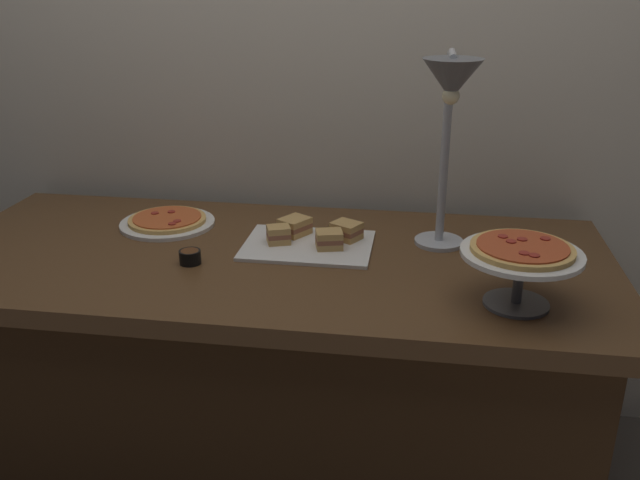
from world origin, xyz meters
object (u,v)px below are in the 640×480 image
Objects in this scene: pizza_plate_center at (521,257)px; sandwich_platter at (311,239)px; sauce_cup_near at (190,256)px; sauce_cup_far at (527,254)px; heat_lamp at (450,102)px; pizza_plate_front at (167,221)px.

pizza_plate_center is 0.77× the size of sandwich_platter.
sauce_cup_far is (0.90, 0.15, 0.00)m from sauce_cup_near.
sauce_cup_near is at bearing -149.22° from sandwich_platter.
heat_lamp is at bearing -175.96° from sauce_cup_far.
pizza_plate_center is 0.29m from sauce_cup_far.
heat_lamp is at bearing 125.33° from pizza_plate_center.
pizza_plate_front is 4.09× the size of sauce_cup_far.
heat_lamp is at bearing -7.21° from sandwich_platter.
sauce_cup_near reaches higher than pizza_plate_front.
pizza_plate_front is 1.07m from sauce_cup_far.
pizza_plate_center is at bearing -54.67° from heat_lamp.
pizza_plate_center reaches higher than pizza_plate_front.
heat_lamp reaches higher than sauce_cup_near.
sauce_cup_far is (0.60, -0.03, 0.00)m from sandwich_platter.
sauce_cup_far is (0.06, 0.27, -0.10)m from pizza_plate_center.
sauce_cup_near is at bearing 172.04° from pizza_plate_center.
sandwich_platter is 0.60m from sauce_cup_far.
heat_lamp is 0.94m from pizza_plate_front.
pizza_plate_front is at bearing 158.79° from pizza_plate_center.
sandwich_platter is (-0.36, 0.05, -0.41)m from heat_lamp.
sandwich_platter reaches higher than sauce_cup_near.
sauce_cup_far is at bearing 4.04° from heat_lamp.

